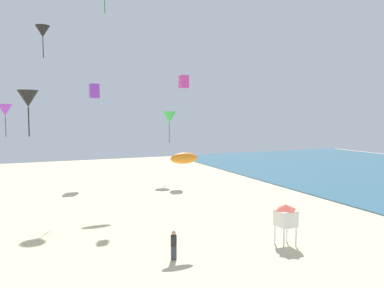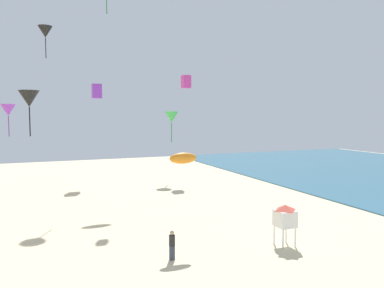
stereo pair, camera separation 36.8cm
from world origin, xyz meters
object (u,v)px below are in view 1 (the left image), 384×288
kite_flyer (174,244)px  kite_magenta_box_3 (184,82)px  kite_black_delta_2 (43,31)px  kite_black_delta (28,99)px  kite_purple_delta (5,110)px  kite_green_delta (169,117)px  kite_purple_box (94,91)px  kite_orange_parafoil (184,158)px  lifeguard_stand (286,216)px

kite_flyer → kite_magenta_box_3: (10.75, 25.10, 11.27)m
kite_flyer → kite_black_delta_2: size_ratio=0.48×
kite_black_delta → kite_black_delta_2: bearing=83.9°
kite_purple_delta → kite_black_delta_2: kite_black_delta_2 is taller
kite_flyer → kite_green_delta: kite_green_delta is taller
kite_purple_box → kite_purple_delta: bearing=173.4°
kite_purple_box → kite_black_delta_2: kite_black_delta_2 is taller
kite_orange_parafoil → kite_black_delta_2: 26.75m
kite_black_delta → kite_magenta_box_3: 23.27m
lifeguard_stand → kite_orange_parafoil: (-5.54, 2.91, 3.50)m
lifeguard_stand → kite_purple_delta: size_ratio=0.69×
kite_magenta_box_3 → kite_black_delta_2: kite_black_delta_2 is taller
kite_orange_parafoil → kite_black_delta: (-8.78, 8.16, 3.84)m
kite_green_delta → kite_orange_parafoil: bearing=-107.5°
kite_orange_parafoil → kite_flyer: bearing=-123.4°
kite_flyer → kite_black_delta: 15.22m
kite_magenta_box_3 → kite_green_delta: bearing=-162.3°
kite_purple_delta → kite_purple_box: bearing=-6.6°
kite_purple_box → kite_green_delta: (8.49, -2.95, -3.13)m
kite_orange_parafoil → kite_black_delta: size_ratio=0.53×
lifeguard_stand → kite_black_delta_2: kite_black_delta_2 is taller
kite_orange_parafoil → kite_black_delta_2: kite_black_delta_2 is taller
lifeguard_stand → kite_purple_box: size_ratio=1.49×
kite_orange_parafoil → kite_black_delta: kite_black_delta is taller
lifeguard_stand → kite_black_delta: kite_black_delta is taller
kite_orange_parafoil → kite_purple_delta: size_ratio=0.48×
kite_flyer → lifeguard_stand: 7.21m
lifeguard_stand → kite_magenta_box_3: 27.84m
kite_green_delta → kite_purple_delta: (-18.26, 4.09, 0.82)m
kite_black_delta → kite_black_delta_2: 16.83m
kite_orange_parafoil → kite_green_delta: 23.17m
lifeguard_stand → kite_green_delta: (1.40, 24.89, 5.91)m
kite_black_delta → kite_green_delta: bearing=41.3°
kite_magenta_box_3 → kite_black_delta_2: 17.05m
kite_purple_box → kite_black_delta_2: size_ratio=0.50×
kite_green_delta → kite_black_delta_2: (-14.14, 0.98, 9.27)m
kite_orange_parafoil → kite_green_delta: size_ratio=0.47×
kite_orange_parafoil → kite_purple_delta: 28.60m
kite_purple_delta → kite_magenta_box_3: (20.47, -3.39, 3.61)m
kite_magenta_box_3 → kite_purple_delta: bearing=170.6°
kite_flyer → kite_green_delta: 26.73m
kite_black_delta → kite_magenta_box_3: kite_magenta_box_3 is taller
kite_purple_delta → kite_magenta_box_3: kite_magenta_box_3 is taller
kite_flyer → kite_black_delta: (-7.19, 10.58, 8.25)m
lifeguard_stand → kite_black_delta_2: (-12.74, 25.87, 15.19)m
kite_black_delta → kite_purple_delta: (-2.54, 17.91, -0.60)m
kite_flyer → kite_green_delta: size_ratio=0.43×
kite_flyer → kite_purple_box: size_ratio=0.96×
kite_flyer → kite_orange_parafoil: size_ratio=0.92×
kite_flyer → lifeguard_stand: lifeguard_stand is taller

